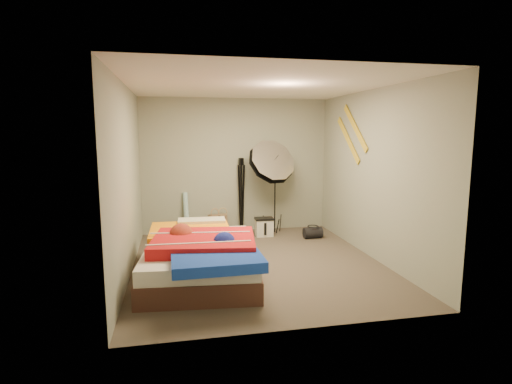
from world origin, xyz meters
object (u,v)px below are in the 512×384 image
object	(u,v)px
wrapping_roll	(186,214)
duffel_bag	(313,233)
bed	(201,255)
photo_umbrella	(271,163)
tote_bag	(218,223)
camera_tripod	(241,190)
camera_case	(264,228)

from	to	relation	value
wrapping_roll	duffel_bag	distance (m)	2.34
bed	photo_umbrella	size ratio (longest dim) A/B	1.21
wrapping_roll	photo_umbrella	bearing A→B (deg)	-11.32
photo_umbrella	tote_bag	bearing A→B (deg)	161.95
bed	camera_tripod	xyz separation A→B (m)	(0.91, 2.27, 0.51)
tote_bag	duffel_bag	xyz separation A→B (m)	(1.61, -0.75, -0.08)
tote_bag	camera_tripod	distance (m)	0.77
bed	camera_tripod	world-z (taller)	camera_tripod
photo_umbrella	camera_case	bearing A→B (deg)	-141.82
duffel_bag	photo_umbrella	bearing A→B (deg)	144.97
duffel_bag	camera_tripod	distance (m)	1.55
photo_umbrella	camera_tripod	bearing A→B (deg)	150.65
photo_umbrella	camera_tripod	xyz separation A→B (m)	(-0.49, 0.28, -0.51)
camera_case	photo_umbrella	bearing A→B (deg)	39.85
duffel_bag	photo_umbrella	xyz separation A→B (m)	(-0.68, 0.44, 1.22)
wrapping_roll	tote_bag	bearing A→B (deg)	0.00
duffel_bag	photo_umbrella	world-z (taller)	photo_umbrella
bed	photo_umbrella	xyz separation A→B (m)	(1.41, 1.99, 1.02)
wrapping_roll	bed	xyz separation A→B (m)	(0.12, -2.30, -0.10)
tote_bag	camera_case	bearing A→B (deg)	-41.14
tote_bag	camera_tripod	bearing A→B (deg)	-16.97
duffel_bag	photo_umbrella	size ratio (longest dim) A/B	0.18
duffel_bag	bed	xyz separation A→B (m)	(-2.08, -1.55, 0.19)
tote_bag	camera_tripod	xyz separation A→B (m)	(0.44, -0.03, 0.63)
photo_umbrella	camera_tripod	world-z (taller)	photo_umbrella
duffel_bag	tote_bag	bearing A→B (deg)	153.36
duffel_bag	camera_tripod	world-z (taller)	camera_tripod
tote_bag	camera_case	size ratio (longest dim) A/B	1.13
tote_bag	photo_umbrella	distance (m)	1.51
camera_case	photo_umbrella	distance (m)	1.17
duffel_bag	bed	size ratio (longest dim) A/B	0.15
camera_case	camera_tripod	size ratio (longest dim) A/B	0.22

